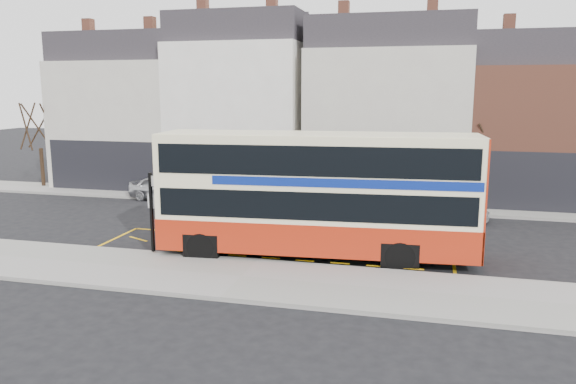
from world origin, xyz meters
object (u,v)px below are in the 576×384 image
(street_tree_right, at_px, (482,134))
(car_grey, at_px, (252,197))
(car_white, at_px, (436,204))
(street_tree_left, at_px, (38,114))
(car_silver, at_px, (164,188))
(double_decker_bus, at_px, (318,193))
(bus_stop_post, at_px, (153,205))

(street_tree_right, bearing_deg, car_grey, -163.66)
(car_white, bearing_deg, street_tree_left, 95.99)
(car_silver, xyz_separation_m, street_tree_right, (17.39, 2.19, 3.29))
(double_decker_bus, relative_size, bus_stop_post, 3.90)
(double_decker_bus, height_order, car_silver, double_decker_bus)
(street_tree_left, bearing_deg, car_silver, -11.10)
(street_tree_left, bearing_deg, car_white, -6.53)
(car_grey, bearing_deg, double_decker_bus, -133.12)
(car_silver, bearing_deg, car_grey, -93.48)
(car_silver, bearing_deg, car_white, -84.86)
(bus_stop_post, relative_size, street_tree_right, 0.52)
(car_white, xyz_separation_m, street_tree_right, (2.21, 3.15, 3.27))
(car_silver, bearing_deg, bus_stop_post, -146.56)
(bus_stop_post, relative_size, car_silver, 0.74)
(double_decker_bus, distance_m, car_white, 9.11)
(car_white, bearing_deg, car_silver, 98.90)
(double_decker_bus, xyz_separation_m, car_grey, (-5.05, 7.49, -1.78))
(car_silver, height_order, car_white, car_white)
(car_silver, distance_m, street_tree_right, 17.84)
(car_grey, xyz_separation_m, car_white, (9.48, 0.28, 0.03))
(car_white, relative_size, street_tree_left, 0.72)
(car_grey, xyz_separation_m, street_tree_right, (11.69, 3.43, 3.30))
(double_decker_bus, height_order, street_tree_right, street_tree_right)
(double_decker_bus, height_order, street_tree_left, street_tree_left)
(double_decker_bus, bearing_deg, bus_stop_post, -172.07)
(bus_stop_post, distance_m, car_grey, 9.00)
(car_silver, height_order, car_grey, car_silver)
(street_tree_right, bearing_deg, bus_stop_post, -136.12)
(double_decker_bus, bearing_deg, car_white, 55.71)
(car_grey, height_order, car_white, car_white)
(double_decker_bus, distance_m, street_tree_right, 12.87)
(car_silver, xyz_separation_m, street_tree_left, (-9.50, 1.86, 4.06))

